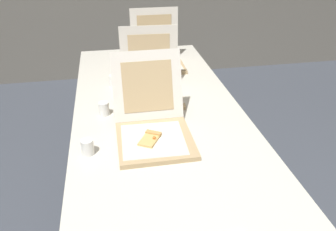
# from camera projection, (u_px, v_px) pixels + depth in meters

# --- Properties ---
(table) EXTENTS (0.88, 2.08, 0.73)m
(table) POSITION_uv_depth(u_px,v_px,m) (159.00, 119.00, 1.78)
(table) COLOR silver
(table) RESTS_ON ground
(pizza_box_front) EXTENTS (0.34, 0.45, 0.34)m
(pizza_box_front) POSITION_uv_depth(u_px,v_px,m) (153.00, 127.00, 1.53)
(pizza_box_front) COLOR tan
(pizza_box_front) RESTS_ON table
(pizza_box_middle) EXTENTS (0.36, 0.38, 0.36)m
(pizza_box_middle) POSITION_uv_depth(u_px,v_px,m) (151.00, 86.00, 1.91)
(pizza_box_middle) COLOR tan
(pizza_box_middle) RESTS_ON table
(pizza_box_back) EXTENTS (0.34, 0.36, 0.36)m
(pizza_box_back) POSITION_uv_depth(u_px,v_px,m) (158.00, 57.00, 2.32)
(pizza_box_back) COLOR tan
(pizza_box_back) RESTS_ON table
(cup_white_mid) EXTENTS (0.05, 0.05, 0.07)m
(cup_white_mid) POSITION_uv_depth(u_px,v_px,m) (104.00, 109.00, 1.71)
(cup_white_mid) COLOR white
(cup_white_mid) RESTS_ON table
(cup_white_far) EXTENTS (0.05, 0.05, 0.07)m
(cup_white_far) POSITION_uv_depth(u_px,v_px,m) (114.00, 81.00, 2.02)
(cup_white_far) COLOR white
(cup_white_far) RESTS_ON table
(cup_white_near_left) EXTENTS (0.05, 0.05, 0.07)m
(cup_white_near_left) POSITION_uv_depth(u_px,v_px,m) (88.00, 147.00, 1.42)
(cup_white_near_left) COLOR white
(cup_white_near_left) RESTS_ON table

